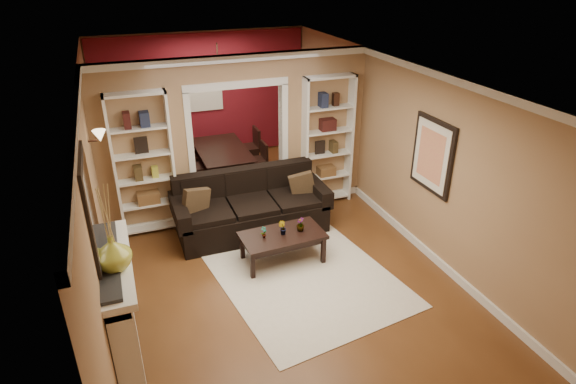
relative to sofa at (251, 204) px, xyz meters
name	(u,v)px	position (x,y,z in m)	size (l,w,h in m)	color
floor	(262,244)	(0.03, -0.45, -0.48)	(8.00, 8.00, 0.00)	brown
ceiling	(257,70)	(0.03, -0.45, 2.22)	(8.00, 8.00, 0.00)	white
wall_back	(204,97)	(0.03, 3.55, 0.87)	(8.00, 8.00, 0.00)	#A47C56
wall_front	(421,359)	(0.03, -4.45, 0.87)	(8.00, 8.00, 0.00)	#A47C56
wall_left	(94,188)	(-2.22, -0.45, 0.87)	(8.00, 8.00, 0.00)	#A47C56
wall_right	(395,145)	(2.28, -0.45, 0.87)	(8.00, 8.00, 0.00)	#A47C56
partition_wall	(238,138)	(0.03, 0.75, 0.87)	(4.50, 0.15, 2.70)	#A47C56
red_back_panel	(204,98)	(0.03, 3.52, 0.84)	(4.44, 0.04, 2.64)	maroon
dining_window	(204,88)	(0.03, 3.48, 1.07)	(0.78, 0.03, 0.98)	#8CA5CC
area_rug	(298,269)	(0.30, -1.30, -0.47)	(2.22, 3.11, 0.01)	silver
sofa	(251,204)	(0.00, 0.00, 0.00)	(2.45, 1.06, 0.96)	black
pillow_left	(196,203)	(-0.87, -0.02, 0.20)	(0.42, 0.12, 0.42)	#503A22
pillow_right	(302,186)	(0.87, -0.02, 0.18)	(0.39, 0.11, 0.39)	#503A22
coffee_table	(282,247)	(0.17, -1.00, -0.25)	(1.19, 0.65, 0.45)	black
plant_left	(264,232)	(-0.10, -1.00, 0.06)	(0.09, 0.06, 0.18)	#336626
plant_center	(282,228)	(0.17, -1.00, 0.07)	(0.11, 0.09, 0.20)	#336626
plant_right	(300,224)	(0.45, -1.00, 0.08)	(0.12, 0.12, 0.21)	#336626
bookshelf_left	(144,166)	(-1.52, 0.58, 0.67)	(0.90, 0.30, 2.30)	white
bookshelf_right	(327,141)	(1.58, 0.58, 0.67)	(0.90, 0.30, 2.30)	white
fireplace	(123,302)	(-2.06, -1.95, 0.10)	(0.32, 1.70, 1.16)	white
vase	(113,253)	(-2.06, -2.14, 0.87)	(0.37, 0.37, 0.38)	#A9AC37
mirror	(90,208)	(-2.20, -1.95, 1.32)	(0.03, 0.95, 1.10)	silver
wall_sconce	(95,138)	(-2.12, 0.10, 1.35)	(0.18, 0.18, 0.22)	#FFE0A5
framed_art	(432,156)	(2.24, -1.45, 1.07)	(0.04, 0.85, 1.05)	black
dining_table	(224,163)	(0.10, 2.26, -0.17)	(0.97, 1.73, 0.61)	black
dining_chair_nw	(200,167)	(-0.45, 1.96, -0.06)	(0.41, 0.41, 0.83)	black
dining_chair_ne	(255,161)	(0.65, 1.96, -0.10)	(0.38, 0.38, 0.76)	black
dining_chair_sw	(194,156)	(-0.45, 2.56, -0.07)	(0.40, 0.40, 0.81)	black
dining_chair_se	(246,148)	(0.65, 2.56, -0.04)	(0.43, 0.43, 0.87)	black
chandelier	(215,78)	(0.03, 2.25, 1.54)	(0.50, 0.50, 0.30)	#3A231A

